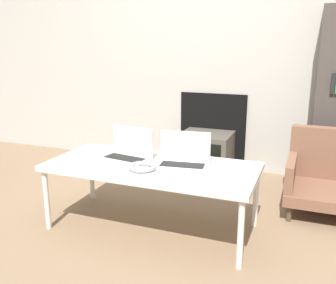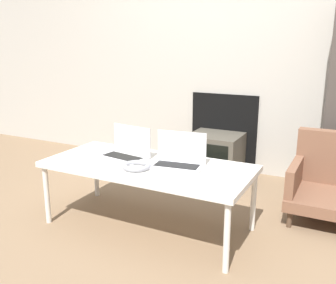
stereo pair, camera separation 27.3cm
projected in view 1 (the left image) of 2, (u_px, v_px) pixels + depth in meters
name	position (u px, v px, depth m)	size (l,w,h in m)	color
ground_plane	(133.00, 247.00, 2.33)	(14.00, 14.00, 0.00)	#7A6047
wall_back	(213.00, 38.00, 3.61)	(7.00, 0.08, 2.60)	#ADA89E
table	(152.00, 169.00, 2.49)	(1.39, 0.63, 0.46)	silver
laptop_left	(128.00, 152.00, 2.59)	(0.36, 0.26, 0.22)	silver
laptop_right	(183.00, 158.00, 2.45)	(0.36, 0.26, 0.22)	silver
headphones	(142.00, 167.00, 2.38)	(0.18, 0.18, 0.03)	gray
phone	(169.00, 173.00, 2.30)	(0.07, 0.15, 0.01)	silver
tv	(206.00, 154.00, 3.63)	(0.48, 0.44, 0.40)	#4C473D
armchair	(332.00, 175.00, 2.82)	(0.64, 0.58, 0.61)	brown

